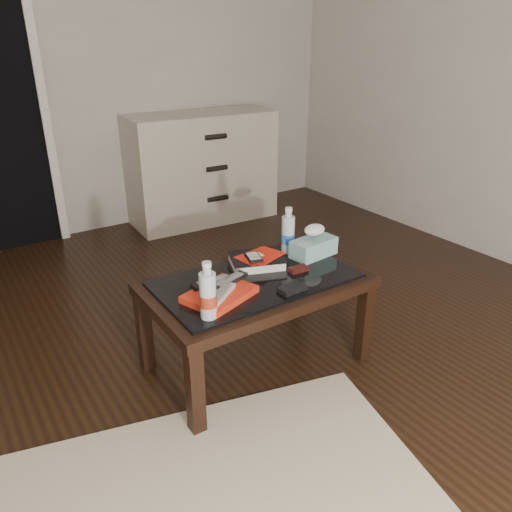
{
  "coord_description": "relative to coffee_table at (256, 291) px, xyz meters",
  "views": [
    {
      "loc": [
        -0.76,
        -1.46,
        1.49
      ],
      "look_at": [
        0.4,
        0.28,
        0.55
      ],
      "focal_mm": 35.0,
      "sensor_mm": 36.0,
      "label": 1
    }
  ],
  "objects": [
    {
      "name": "remote_black_back",
      "position": [
        -0.22,
        0.01,
        0.11
      ],
      "size": [
        0.2,
        0.06,
        0.02
      ],
      "primitive_type": "cube",
      "rotation": [
        0.0,
        0.0,
        -0.03
      ],
      "color": "black",
      "rests_on": "magazines"
    },
    {
      "name": "water_bottle_right",
      "position": [
        0.3,
        0.16,
        0.18
      ],
      "size": [
        0.08,
        0.08,
        0.24
      ],
      "primitive_type": "cylinder",
      "rotation": [
        0.0,
        0.0,
        0.31
      ],
      "color": "silver",
      "rests_on": "coffee_table"
    },
    {
      "name": "ipod",
      "position": [
        0.05,
        0.09,
        0.12
      ],
      "size": [
        0.09,
        0.12,
        0.02
      ],
      "primitive_type": "cube",
      "rotation": [
        0.0,
        0.0,
        -0.27
      ],
      "color": "black",
      "rests_on": "dvd_mailers"
    },
    {
      "name": "dresser",
      "position": [
        0.78,
        1.99,
        0.05
      ],
      "size": [
        1.22,
        0.56,
        0.9
      ],
      "rotation": [
        0.0,
        0.0,
        -0.05
      ],
      "color": "beige",
      "rests_on": "ground"
    },
    {
      "name": "remote_black_front",
      "position": [
        -0.15,
        -0.02,
        0.11
      ],
      "size": [
        0.21,
        0.11,
        0.02
      ],
      "primitive_type": "cube",
      "rotation": [
        0.0,
        0.0,
        0.32
      ],
      "color": "black",
      "rests_on": "magazines"
    },
    {
      "name": "water_bottle_left",
      "position": [
        -0.34,
        -0.18,
        0.18
      ],
      "size": [
        0.08,
        0.08,
        0.24
      ],
      "primitive_type": "cylinder",
      "rotation": [
        0.0,
        0.0,
        0.15
      ],
      "color": "silver",
      "rests_on": "coffee_table"
    },
    {
      "name": "textbook",
      "position": [
        0.08,
        0.12,
        0.09
      ],
      "size": [
        0.3,
        0.27,
        0.05
      ],
      "primitive_type": "cube",
      "rotation": [
        0.0,
        0.0,
        -0.35
      ],
      "color": "black",
      "rests_on": "coffee_table"
    },
    {
      "name": "dvd_mailers",
      "position": [
        0.09,
        0.11,
        0.11
      ],
      "size": [
        0.21,
        0.17,
        0.01
      ],
      "primitive_type": "cube",
      "rotation": [
        0.0,
        0.0,
        0.17
      ],
      "color": "red",
      "rests_on": "textbook"
    },
    {
      "name": "remote_silver",
      "position": [
        -0.25,
        -0.11,
        0.11
      ],
      "size": [
        0.19,
        0.16,
        0.02
      ],
      "primitive_type": "cube",
      "rotation": [
        0.0,
        0.0,
        0.61
      ],
      "color": "#AEADB2",
      "rests_on": "magazines"
    },
    {
      "name": "ground",
      "position": [
        -0.37,
        -0.24,
        -0.4
      ],
      "size": [
        5.0,
        5.0,
        0.0
      ],
      "primitive_type": "plane",
      "color": "black",
      "rests_on": "ground"
    },
    {
      "name": "flip_phone",
      "position": [
        0.21,
        -0.05,
        0.08
      ],
      "size": [
        0.09,
        0.05,
        0.02
      ],
      "primitive_type": "cube",
      "rotation": [
        0.0,
        0.0,
        -0.07
      ],
      "color": "#330C0B",
      "rests_on": "coffee_table"
    },
    {
      "name": "magazines",
      "position": [
        -0.23,
        -0.07,
        0.08
      ],
      "size": [
        0.33,
        0.29,
        0.03
      ],
      "primitive_type": "cube",
      "rotation": [
        0.0,
        0.0,
        0.34
      ],
      "color": "red",
      "rests_on": "coffee_table"
    },
    {
      "name": "coffee_table",
      "position": [
        0.0,
        0.0,
        0.0
      ],
      "size": [
        1.0,
        0.6,
        0.46
      ],
      "color": "black",
      "rests_on": "ground"
    },
    {
      "name": "tissue_box",
      "position": [
        0.38,
        0.05,
        0.11
      ],
      "size": [
        0.24,
        0.14,
        0.09
      ],
      "primitive_type": "cube",
      "rotation": [
        0.0,
        0.0,
        0.11
      ],
      "color": "teal",
      "rests_on": "coffee_table"
    },
    {
      "name": "wallet",
      "position": [
        0.06,
        -0.19,
        0.07
      ],
      "size": [
        0.12,
        0.07,
        0.02
      ],
      "primitive_type": "cube",
      "rotation": [
        0.0,
        0.0,
        0.04
      ],
      "color": "black",
      "rests_on": "coffee_table"
    }
  ]
}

